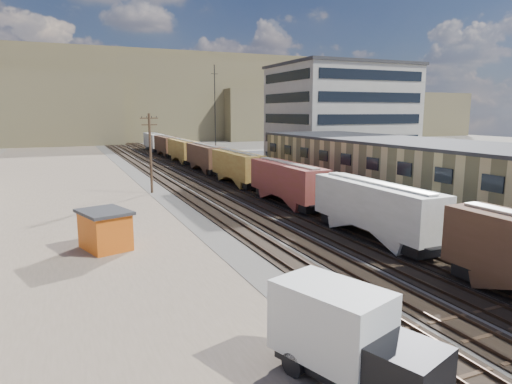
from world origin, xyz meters
name	(u,v)px	position (x,y,z in m)	size (l,w,h in m)	color
ground	(477,315)	(0.00, 0.00, 0.00)	(300.00, 300.00, 0.00)	#6B6356
ballast_bed	(199,180)	(0.00, 50.00, 0.03)	(18.00, 200.00, 0.06)	#4C4742
dirt_yard	(53,203)	(-20.00, 40.00, 0.01)	(24.00, 180.00, 0.03)	#71624E
asphalt_lot	(382,186)	(22.00, 35.00, 0.02)	(26.00, 120.00, 0.04)	#232326
rail_tracks	(195,180)	(-0.55, 50.00, 0.11)	(11.40, 200.00, 0.24)	black
freight_train	(220,160)	(3.80, 51.35, 2.79)	(3.00, 119.74, 4.46)	black
warehouse	(391,171)	(14.98, 25.00, 3.65)	(12.40, 40.40, 7.25)	tan
office_tower	(340,117)	(27.95, 54.95, 9.26)	(22.60, 18.60, 18.45)	#9E998E
utility_pole_north	(150,151)	(-8.50, 42.00, 5.30)	(2.20, 0.32, 10.00)	#382619
radio_mast	(215,118)	(6.00, 60.00, 9.12)	(1.20, 0.16, 18.00)	black
hills_north	(111,101)	(0.17, 167.92, 14.10)	(265.00, 80.00, 32.00)	brown
box_truck	(349,338)	(-9.48, -2.36, 1.84)	(4.57, 7.22, 3.62)	silver
maintenance_shed	(105,229)	(-16.22, 19.29, 1.52)	(4.23, 4.82, 2.98)	#C95612
parked_car_blue	(384,175)	(25.44, 38.98, 0.78)	(2.60, 5.63, 1.57)	navy
parked_car_far	(356,162)	(33.68, 57.37, 0.69)	(1.64, 4.07, 1.39)	silver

